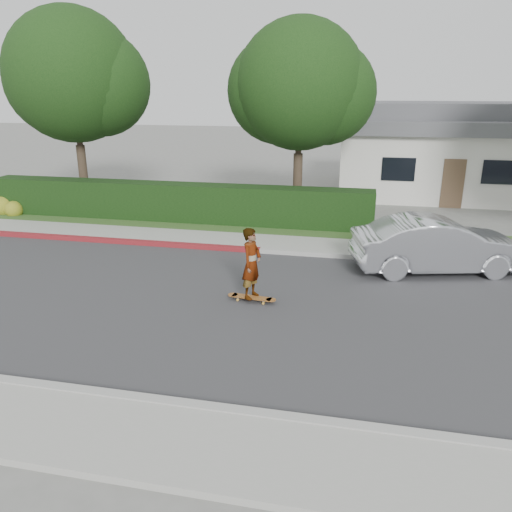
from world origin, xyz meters
name	(u,v)px	position (x,y,z in m)	size (l,w,h in m)	color
ground	(186,301)	(0.00, 0.00, 0.00)	(120.00, 120.00, 0.00)	slate
road	(186,301)	(0.00, 0.00, 0.01)	(60.00, 8.00, 0.01)	#2D2D30
curb_near	(101,395)	(0.00, -4.10, 0.07)	(60.00, 0.20, 0.15)	#9E9E99
sidewalk_near	(72,430)	(0.00, -5.00, 0.06)	(60.00, 1.60, 0.12)	gray
curb_far	(229,248)	(0.00, 4.10, 0.07)	(60.00, 0.20, 0.15)	#9E9E99
curb_red_section	(86,239)	(-5.00, 4.10, 0.08)	(12.00, 0.21, 0.15)	maroon
sidewalk_far	(236,241)	(0.00, 5.00, 0.06)	(60.00, 1.60, 0.12)	gray
planting_strip	(247,229)	(0.00, 6.60, 0.05)	(60.00, 1.60, 0.10)	#2D4C1E
hedge	(174,203)	(-3.00, 7.20, 0.75)	(15.00, 1.00, 1.50)	black
flowering_shrub	(7,208)	(-10.01, 6.74, 0.33)	(1.40, 1.00, 0.90)	#2D4C19
tree_left	(75,79)	(-7.51, 8.69, 5.26)	(5.99, 5.21, 8.00)	#33261C
tree_center	(300,89)	(1.49, 9.19, 4.90)	(5.66, 4.84, 7.44)	#33261C
house	(447,149)	(8.00, 16.00, 2.10)	(10.60, 8.60, 4.30)	beige
skateboard	(252,298)	(1.56, 0.32, 0.11)	(1.23, 0.37, 0.11)	gold
skateboarder	(252,263)	(1.56, 0.32, 0.98)	(0.63, 0.41, 1.72)	white
car_silver	(438,245)	(6.17, 3.50, 0.77)	(1.63, 4.67, 1.54)	silver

